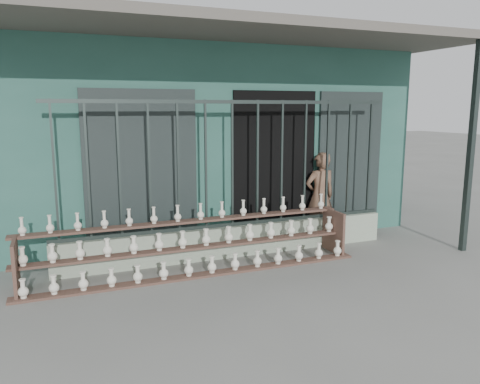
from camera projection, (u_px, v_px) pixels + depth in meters
name	position (u px, v px, depth m)	size (l,w,h in m)	color
ground	(270.00, 286.00, 5.68)	(60.00, 60.00, 0.00)	slate
workshop_building	(180.00, 134.00, 9.26)	(7.40, 6.60, 3.21)	#2B5C50
parapet_wall	(232.00, 241.00, 6.82)	(5.00, 0.20, 0.45)	#9FB097
security_fence	(232.00, 164.00, 6.62)	(5.00, 0.04, 1.80)	#283330
shelf_rack	(195.00, 244.00, 6.17)	(4.50, 0.68, 0.85)	brown
elderly_woman	(320.00, 196.00, 7.61)	(0.52, 0.34, 1.44)	brown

